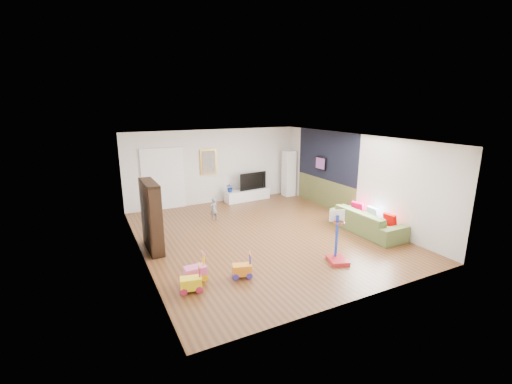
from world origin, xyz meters
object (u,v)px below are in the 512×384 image
bookshelf (151,216)px  basketball_hoop (339,238)px  sofa (367,221)px  media_console (247,195)px

bookshelf → basketball_hoop: bookshelf is taller
sofa → media_console: bearing=19.0°
media_console → sofa: sofa is taller
sofa → basketball_hoop: size_ratio=1.85×
media_console → bookshelf: bearing=-147.1°
bookshelf → sofa: (5.69, -1.52, -0.55)m
bookshelf → sofa: bearing=-15.5°
media_console → basketball_hoop: 5.79m
sofa → basketball_hoop: bearing=119.9°
sofa → basketball_hoop: 2.34m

